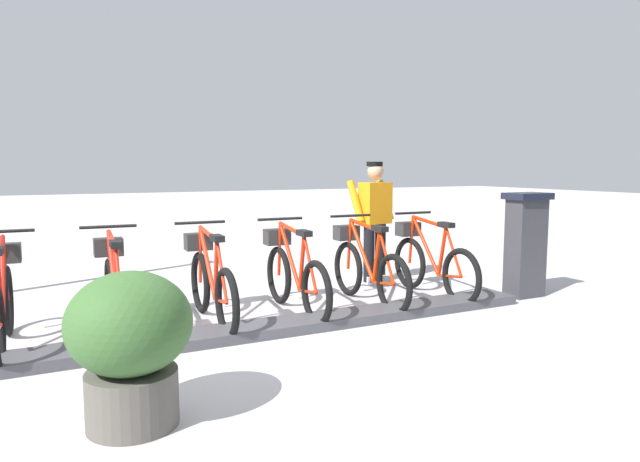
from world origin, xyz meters
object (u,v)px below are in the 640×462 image
at_px(bike_docked_3, 210,282).
at_px(bike_docked_4, 115,290).
at_px(payment_kiosk, 525,243).
at_px(worker_near_rack, 375,217).
at_px(bike_docked_0, 430,261).
at_px(planter_bush, 130,341).
at_px(bike_docked_1, 366,267).
at_px(bike_docked_2, 293,274).
at_px(bike_docked_5, 3,301).

height_order(bike_docked_3, bike_docked_4, same).
bearing_deg(payment_kiosk, worker_near_rack, 37.81).
bearing_deg(worker_near_rack, payment_kiosk, -142.19).
bearing_deg(bike_docked_0, planter_bush, 118.09).
relative_size(bike_docked_4, planter_bush, 1.77).
relative_size(payment_kiosk, bike_docked_1, 0.74).
bearing_deg(bike_docked_3, bike_docked_1, -90.00).
relative_size(bike_docked_2, bike_docked_3, 1.00).
bearing_deg(bike_docked_3, bike_docked_0, -90.00).
distance_m(bike_docked_0, bike_docked_5, 4.65).
height_order(bike_docked_5, planter_bush, bike_docked_5).
xyz_separation_m(payment_kiosk, bike_docked_1, (0.57, 1.93, -0.24)).
bearing_deg(bike_docked_0, payment_kiosk, -119.75).
xyz_separation_m(bike_docked_3, bike_docked_4, (-0.00, 0.93, -0.00)).
height_order(payment_kiosk, bike_docked_5, payment_kiosk).
bearing_deg(bike_docked_3, bike_docked_5, 90.00).
relative_size(bike_docked_2, worker_near_rack, 1.04).
distance_m(bike_docked_2, bike_docked_4, 1.86).
distance_m(bike_docked_2, bike_docked_3, 0.93).
bearing_deg(worker_near_rack, bike_docked_2, 120.66).
height_order(bike_docked_0, planter_bush, bike_docked_0).
xyz_separation_m(bike_docked_2, worker_near_rack, (0.98, -1.65, 0.48)).
height_order(bike_docked_5, worker_near_rack, worker_near_rack).
bearing_deg(bike_docked_1, bike_docked_5, 90.00).
bearing_deg(bike_docked_0, bike_docked_5, 90.00).
bearing_deg(bike_docked_0, worker_near_rack, 11.76).
bearing_deg(bike_docked_5, bike_docked_3, -90.00).
bearing_deg(bike_docked_2, worker_near_rack, -59.34).
bearing_deg(bike_docked_1, worker_near_rack, -36.48).
relative_size(bike_docked_1, bike_docked_5, 1.00).
bearing_deg(bike_docked_1, bike_docked_2, 90.00).
bearing_deg(bike_docked_5, bike_docked_2, -90.00).
relative_size(bike_docked_3, planter_bush, 1.77).
xyz_separation_m(bike_docked_3, worker_near_rack, (0.98, -2.58, 0.48)).
distance_m(payment_kiosk, bike_docked_2, 2.92).
bearing_deg(payment_kiosk, bike_docked_4, 83.09).
bearing_deg(bike_docked_2, bike_docked_3, 90.00).
xyz_separation_m(worker_near_rack, planter_bush, (-3.05, 3.67, -0.37)).
bearing_deg(bike_docked_5, bike_docked_0, -90.00).
xyz_separation_m(payment_kiosk, planter_bush, (-1.49, 4.87, -0.12)).
bearing_deg(bike_docked_5, worker_near_rack, -77.55).
height_order(bike_docked_1, bike_docked_2, same).
bearing_deg(planter_bush, bike_docked_1, -54.92).
relative_size(bike_docked_5, worker_near_rack, 1.04).
distance_m(bike_docked_2, planter_bush, 2.89).
bearing_deg(planter_bush, bike_docked_2, -44.25).
height_order(bike_docked_4, worker_near_rack, worker_near_rack).
relative_size(bike_docked_2, bike_docked_5, 1.00).
bearing_deg(bike_docked_0, bike_docked_4, 90.00).
height_order(bike_docked_0, bike_docked_4, same).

